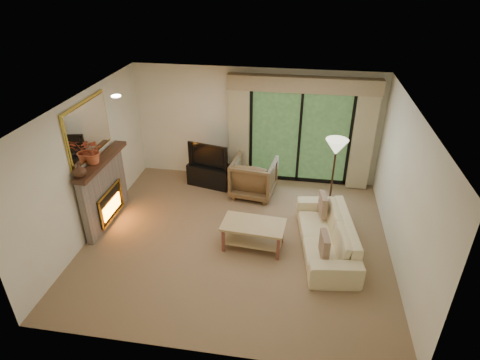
% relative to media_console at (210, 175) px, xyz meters
% --- Properties ---
extents(floor, '(5.50, 5.50, 0.00)m').
position_rel_media_console_xyz_m(floor, '(0.96, -1.95, -0.25)').
color(floor, '#886C4D').
rests_on(floor, ground).
extents(ceiling, '(5.50, 5.50, 0.00)m').
position_rel_media_console_xyz_m(ceiling, '(0.96, -1.95, 2.35)').
color(ceiling, white).
rests_on(ceiling, ground).
extents(wall_back, '(5.00, 0.00, 5.00)m').
position_rel_media_console_xyz_m(wall_back, '(0.96, 0.55, 1.05)').
color(wall_back, '#F2EBCC').
rests_on(wall_back, ground).
extents(wall_front, '(5.00, 0.00, 5.00)m').
position_rel_media_console_xyz_m(wall_front, '(0.96, -4.45, 1.05)').
color(wall_front, '#F2EBCC').
rests_on(wall_front, ground).
extents(wall_left, '(0.00, 5.00, 5.00)m').
position_rel_media_console_xyz_m(wall_left, '(-1.79, -1.95, 1.05)').
color(wall_left, '#F2EBCC').
rests_on(wall_left, ground).
extents(wall_right, '(0.00, 5.00, 5.00)m').
position_rel_media_console_xyz_m(wall_right, '(3.71, -1.95, 1.05)').
color(wall_right, '#F2EBCC').
rests_on(wall_right, ground).
extents(fireplace, '(0.24, 1.70, 1.37)m').
position_rel_media_console_xyz_m(fireplace, '(-1.67, -1.75, 0.44)').
color(fireplace, slate).
rests_on(fireplace, floor).
extents(mirror, '(0.07, 1.45, 1.02)m').
position_rel_media_console_xyz_m(mirror, '(-1.76, -1.75, 1.70)').
color(mirror, gold).
rests_on(mirror, wall_left).
extents(sliding_door, '(2.26, 0.10, 2.16)m').
position_rel_media_console_xyz_m(sliding_door, '(1.96, 0.50, 0.85)').
color(sliding_door, black).
rests_on(sliding_door, floor).
extents(curtain_left, '(0.45, 0.18, 2.35)m').
position_rel_media_console_xyz_m(curtain_left, '(0.61, 0.39, 0.95)').
color(curtain_left, tan).
rests_on(curtain_left, floor).
extents(curtain_right, '(0.45, 0.18, 2.35)m').
position_rel_media_console_xyz_m(curtain_right, '(3.31, 0.39, 0.95)').
color(curtain_right, tan).
rests_on(curtain_right, floor).
extents(cornice, '(3.20, 0.24, 0.32)m').
position_rel_media_console_xyz_m(cornice, '(1.96, 0.41, 2.07)').
color(cornice, '#9D8662').
rests_on(cornice, wall_back).
extents(media_console, '(1.07, 0.66, 0.50)m').
position_rel_media_console_xyz_m(media_console, '(0.00, 0.00, 0.00)').
color(media_console, black).
rests_on(media_console, floor).
extents(tv, '(0.96, 0.34, 0.55)m').
position_rel_media_console_xyz_m(tv, '(0.00, -0.00, 0.52)').
color(tv, black).
rests_on(tv, media_console).
extents(armchair, '(1.00, 1.03, 0.84)m').
position_rel_media_console_xyz_m(armchair, '(1.04, -0.27, 0.17)').
color(armchair, brown).
rests_on(armchair, floor).
extents(sofa, '(1.12, 2.26, 0.63)m').
position_rel_media_console_xyz_m(sofa, '(2.56, -1.96, 0.07)').
color(sofa, beige).
rests_on(sofa, floor).
extents(pillow_near, '(0.16, 0.42, 0.41)m').
position_rel_media_console_xyz_m(pillow_near, '(2.49, -2.59, 0.29)').
color(pillow_near, '#562E24').
rests_on(pillow_near, sofa).
extents(pillow_far, '(0.16, 0.42, 0.41)m').
position_rel_media_console_xyz_m(pillow_far, '(2.49, -1.34, 0.29)').
color(pillow_far, '#562E24').
rests_on(pillow_far, sofa).
extents(coffee_table, '(1.16, 0.70, 0.50)m').
position_rel_media_console_xyz_m(coffee_table, '(1.27, -2.12, 0.00)').
color(coffee_table, tan).
rests_on(coffee_table, floor).
extents(floor_lamp, '(0.47, 0.47, 1.62)m').
position_rel_media_console_xyz_m(floor_lamp, '(2.66, -0.73, 0.56)').
color(floor_lamp, beige).
rests_on(floor_lamp, floor).
extents(vase, '(0.28, 0.28, 0.25)m').
position_rel_media_console_xyz_m(vase, '(-1.65, -2.44, 1.24)').
color(vase, '#3E2518').
rests_on(vase, fireplace).
extents(branches, '(0.46, 0.41, 0.47)m').
position_rel_media_console_xyz_m(branches, '(-1.65, -1.92, 1.36)').
color(branches, '#C95A36').
rests_on(branches, fireplace).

